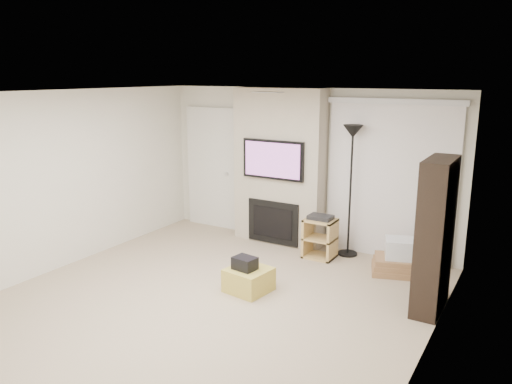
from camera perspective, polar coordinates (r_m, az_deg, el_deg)
The scene contains 15 objects.
floor at distance 6.19m, azimuth -5.79°, elevation -12.67°, with size 5.00×5.50×0.00m, color tan.
ceiling at distance 5.57m, azimuth -6.40°, elevation 11.13°, with size 5.00×5.50×0.00m, color white.
wall_back at distance 8.07m, azimuth 5.60°, elevation 2.88°, with size 5.00×2.50×0.00m, color silver.
wall_left at distance 7.48m, azimuth -21.67°, elevation 1.16°, with size 5.50×2.50×0.00m, color silver.
wall_right at distance 4.76m, azimuth 19.01°, elevation -5.24°, with size 5.50×2.50×0.00m, color silver.
hvac_vent at distance 6.02m, azimuth 1.37°, elevation 11.34°, with size 0.35×0.18×0.01m, color silver.
ottoman at distance 6.46m, azimuth -0.84°, elevation -10.00°, with size 0.50×0.50×0.30m, color gold.
black_bag at distance 6.36m, azimuth -1.29°, elevation -8.14°, with size 0.28×0.22×0.16m, color black.
fireplace_wall at distance 8.04m, azimuth 2.70°, elevation 2.79°, with size 1.50×0.47×2.50m.
entry_door at distance 8.97m, azimuth -5.01°, elevation 2.68°, with size 1.02×0.11×2.14m.
vertical_blinds at distance 7.55m, azimuth 15.11°, elevation 1.93°, with size 1.98×0.10×2.37m.
floor_lamp at distance 7.47m, azimuth 10.92°, elevation 4.31°, with size 0.29×0.29×1.99m.
av_stand at distance 7.57m, azimuth 7.33°, elevation -4.95°, with size 0.45×0.38×0.66m.
box_stack at distance 7.27m, azimuth 16.07°, elevation -7.49°, with size 0.87×0.76×0.49m.
bookshelf at distance 6.09m, azimuth 19.76°, elevation -4.75°, with size 0.30×0.80×1.80m.
Camera 1 is at (3.33, -4.46, 2.71)m, focal length 35.00 mm.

